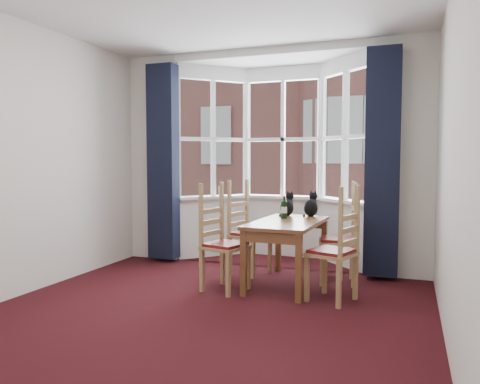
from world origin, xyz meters
The scene contains 19 objects.
floor centered at (0.00, 0.00, 0.00)m, with size 4.50×4.50×0.00m, color black.
wall_left centered at (-2.00, 0.00, 1.40)m, with size 4.50×4.50×0.00m, color silver.
wall_right centered at (2.00, 0.00, 1.40)m, with size 4.50×4.50×0.00m, color silver.
wall_back_pier_left centered at (-1.65, 2.25, 1.40)m, with size 0.70×0.12×2.80m, color silver.
wall_back_pier_right centered at (1.65, 2.25, 1.40)m, with size 0.70×0.12×2.80m, color silver.
bay_window centered at (0.00, 2.75, 1.40)m, with size 2.76×0.94×2.80m.
curtain_left centered at (-1.42, 2.07, 1.35)m, with size 0.38×0.22×2.60m, color black.
curtain_right centered at (1.42, 2.07, 1.35)m, with size 0.38×0.22×2.60m, color black.
dining_table centered at (0.47, 1.46, 0.62)m, with size 0.72×1.29×0.72m.
chair_left_near centered at (-0.19, 1.04, 0.47)m, with size 0.49×0.51×0.92m.
chair_left_far centered at (-0.17, 1.83, 0.47)m, with size 0.50×0.52×0.92m.
chair_right_near centered at (1.10, 1.01, 0.47)m, with size 0.51×0.53×0.92m.
chair_right_far centered at (1.06, 1.76, 0.47)m, with size 0.47×0.48×0.92m.
cat_left centered at (0.34, 1.92, 0.83)m, with size 0.20×0.25×0.31m.
cat_right centered at (0.62, 1.97, 0.83)m, with size 0.20×0.25×0.31m.
wine_bottle centered at (0.38, 1.64, 0.83)m, with size 0.07×0.07×0.27m.
candle_tall centered at (-0.80, 2.60, 0.94)m, with size 0.06×0.06×0.14m, color white.
street centered at (0.00, 32.25, -6.00)m, with size 80.00×80.00×0.00m, color #333335.
tenement_building centered at (0.00, 14.01, 1.60)m, with size 18.40×7.80×15.20m.
Camera 1 is at (1.72, -3.52, 1.39)m, focal length 35.00 mm.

